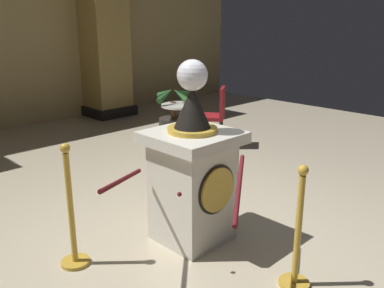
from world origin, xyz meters
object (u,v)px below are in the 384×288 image
cafe_table (180,121)px  cafe_chair_red (216,111)px  potted_palm_right (173,129)px  pedestal_clock (192,173)px  stanchion_far (297,246)px  stanchion_near (72,224)px

cafe_table → cafe_chair_red: 0.64m
cafe_chair_red → cafe_table: bearing=160.4°
potted_palm_right → cafe_chair_red: size_ratio=1.04×
pedestal_clock → potted_palm_right: pedestal_clock is taller
stanchion_far → stanchion_near: bearing=126.1°
pedestal_clock → cafe_chair_red: pedestal_clock is taller
stanchion_near → cafe_chair_red: 3.70m
pedestal_clock → stanchion_far: 1.12m
potted_palm_right → pedestal_clock: bearing=-128.6°
stanchion_far → cafe_table: bearing=61.2°
pedestal_clock → potted_palm_right: 2.89m
stanchion_far → potted_palm_right: potted_palm_right is taller
stanchion_far → potted_palm_right: bearing=62.3°
cafe_table → cafe_chair_red: (0.59, -0.21, 0.10)m
cafe_table → cafe_chair_red: size_ratio=0.77×
potted_palm_right → stanchion_far: bearing=-117.7°
stanchion_far → potted_palm_right: 3.74m
stanchion_near → stanchion_far: stanchion_near is taller
potted_palm_right → stanchion_near: bearing=-146.5°
stanchion_near → potted_palm_right: (2.80, 1.85, -0.05)m
potted_palm_right → cafe_table: potted_palm_right is taller
pedestal_clock → stanchion_far: (0.05, -1.07, -0.31)m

